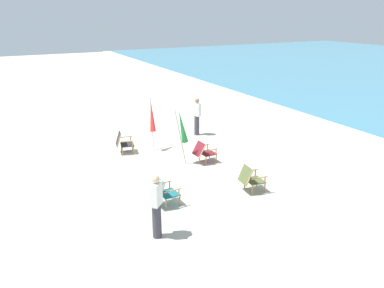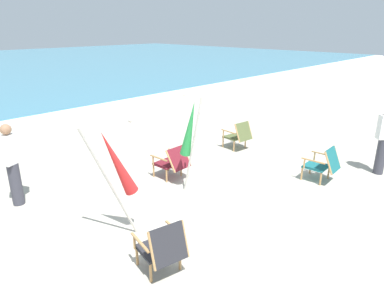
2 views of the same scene
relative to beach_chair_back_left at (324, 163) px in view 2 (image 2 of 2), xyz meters
name	(u,v)px [view 2 (image 2 of 2)]	position (x,y,z in m)	size (l,w,h in m)	color
ground_plane	(227,205)	(-2.33, 0.84, -0.43)	(80.00, 80.00, 0.00)	#B7AF9E
surf_band	(32,118)	(-2.33, 10.18, -0.40)	(80.00, 1.10, 0.06)	white
beach_chair_back_left	(324,163)	(0.00, 0.00, 0.00)	(0.62, 0.73, 0.81)	#196066
beach_chair_front_right	(172,161)	(-2.23, 2.52, -0.01)	(0.61, 0.79, 0.78)	maroon
beach_chair_far_center	(163,247)	(-4.49, 0.28, 0.00)	(0.70, 0.77, 0.82)	#28282D
beach_chair_front_left	(239,135)	(0.41, 2.64, 0.00)	(0.65, 0.76, 0.81)	#515B33
umbrella_furled_green	(190,130)	(-2.43, 1.77, 0.94)	(0.27, 0.55, 2.09)	#B7B2A8
umbrella_furled_red	(117,164)	(-4.38, 1.44, 0.87)	(0.86, 0.38, 1.99)	#B7B2A8
person_near_chairs	(384,140)	(1.35, -0.77, 0.41)	(0.38, 0.38, 1.63)	#383842
person_by_waterline	(12,164)	(-5.15, 3.82, 0.41)	(0.39, 0.32, 1.63)	#383842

